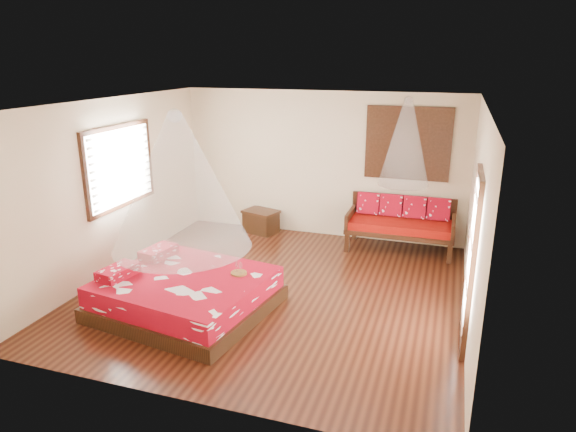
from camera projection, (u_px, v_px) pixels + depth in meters
The scene contains 10 objects.
room at pixel (274, 202), 7.39m from camera, with size 5.54×5.54×2.84m.
bed at pixel (185, 293), 7.16m from camera, with size 2.46×2.29×0.65m.
daybed at pixel (401, 222), 9.35m from camera, with size 1.91×0.85×0.97m.
storage_chest at pixel (261, 221), 10.31m from camera, with size 0.77×0.66×0.46m.
shutter_panel at pixel (408, 144), 9.23m from camera, with size 1.52×0.06×1.32m.
window_left at pixel (120, 167), 8.29m from camera, with size 0.10×1.74×1.34m.
glazed_door at pixel (471, 261), 6.14m from camera, with size 0.08×1.02×2.16m.
wine_tray at pixel (239, 271), 7.15m from camera, with size 0.23×0.23×0.19m.
mosquito_net_main at pixel (179, 182), 6.67m from camera, with size 1.85×1.85×1.80m, color white.
mosquito_net_daybed at pixel (406, 142), 8.78m from camera, with size 0.88×0.88×1.50m, color white.
Camera 1 is at (2.40, -6.70, 3.43)m, focal length 32.00 mm.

